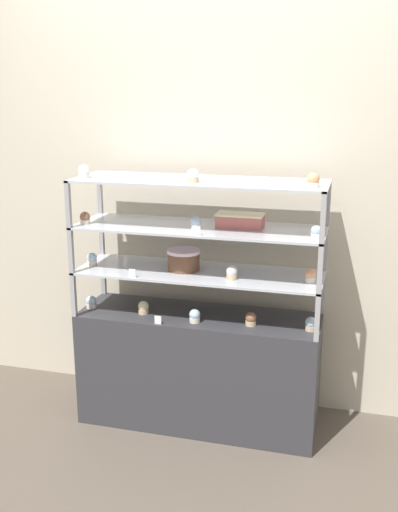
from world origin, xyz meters
The scene contains 26 objects.
ground_plane centered at (0.00, 0.00, 0.00)m, with size 20.00×20.00×0.00m, color brown.
back_wall centered at (0.00, 0.35, 1.30)m, with size 8.00×0.05×2.60m.
display_base centered at (0.00, 0.00, 0.32)m, with size 1.30×0.41×0.64m.
display_riser_lower centered at (0.00, 0.00, 0.87)m, with size 1.30×0.41×0.24m.
display_riser_middle centered at (0.00, 0.00, 1.11)m, with size 1.30×0.41×0.24m.
display_riser_upper centered at (0.00, 0.00, 1.36)m, with size 1.30×0.41×0.24m.
layer_cake_centerpiece centered at (-0.09, 0.01, 0.94)m, with size 0.18×0.18×0.11m.
sheet_cake_frosted centered at (0.21, 0.04, 1.16)m, with size 0.24×0.12×0.07m.
cupcake_0 centered at (-0.61, -0.06, 0.67)m, with size 0.06×0.06×0.07m.
cupcake_1 centered at (-0.30, -0.06, 0.67)m, with size 0.06×0.06×0.07m.
cupcake_2 centered at (0.01, -0.11, 0.67)m, with size 0.06×0.06×0.07m.
cupcake_3 centered at (0.30, -0.08, 0.67)m, with size 0.06×0.06×0.07m.
cupcake_4 centered at (0.60, -0.06, 0.67)m, with size 0.06×0.06×0.07m.
price_tag_0 centered at (-0.17, -0.19, 0.66)m, with size 0.04×0.00×0.04m.
cupcake_5 centered at (-0.60, -0.04, 0.92)m, with size 0.06×0.06×0.07m.
cupcake_6 centered at (0.20, -0.09, 0.92)m, with size 0.06×0.06×0.07m.
cupcake_7 centered at (0.59, -0.03, 0.92)m, with size 0.06×0.06×0.07m.
price_tag_1 centered at (-0.30, -0.19, 0.91)m, with size 0.04×0.00×0.04m.
cupcake_8 centered at (-0.60, -0.09, 1.16)m, with size 0.05×0.05×0.07m.
cupcake_9 centered at (0.00, -0.05, 1.16)m, with size 0.05×0.05×0.07m.
cupcake_10 centered at (0.61, -0.09, 1.16)m, with size 0.05×0.05×0.07m.
price_tag_2 centered at (0.04, -0.19, 1.15)m, with size 0.04×0.00×0.04m.
cupcake_11 centered at (-0.60, -0.08, 1.40)m, with size 0.06×0.06×0.07m.
cupcake_12 centered at (-0.01, -0.09, 1.40)m, with size 0.06×0.06×0.07m.
cupcake_13 centered at (0.58, -0.09, 1.40)m, with size 0.06×0.06×0.07m.
price_tag_3 centered at (0.09, -0.19, 1.39)m, with size 0.04×0.00×0.04m.
Camera 1 is at (0.79, -2.93, 1.81)m, focal length 42.00 mm.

